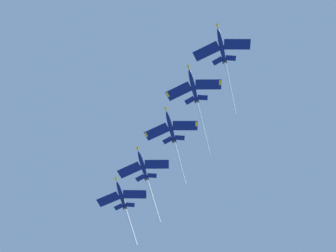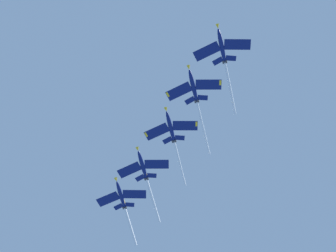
% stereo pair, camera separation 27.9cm
% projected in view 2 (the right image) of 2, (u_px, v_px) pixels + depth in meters
% --- Properties ---
extents(jet_lead, '(19.51, 31.53, 6.56)m').
position_uv_depth(jet_lead, '(224.00, 56.00, 165.43)').
color(jet_lead, navy).
extents(jet_second, '(19.53, 32.76, 7.20)m').
position_uv_depth(jet_second, '(195.00, 94.00, 169.00)').
color(jet_second, navy).
extents(jet_third, '(19.51, 30.54, 6.74)m').
position_uv_depth(jet_third, '(172.00, 133.00, 175.65)').
color(jet_third, navy).
extents(jet_fourth, '(19.53, 31.64, 6.69)m').
position_uv_depth(jet_fourth, '(145.00, 174.00, 181.53)').
color(jet_fourth, navy).
extents(jet_fifth, '(19.49, 29.82, 6.37)m').
position_uv_depth(jet_fifth, '(124.00, 204.00, 187.97)').
color(jet_fifth, navy).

